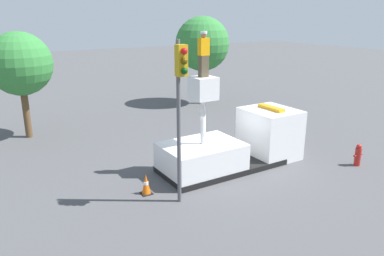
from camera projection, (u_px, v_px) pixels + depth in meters
name	position (u px, v px, depth m)	size (l,w,h in m)	color
ground_plane	(222.00, 168.00, 16.41)	(120.00, 120.00, 0.00)	#4C4C4F
bucket_truck	(236.00, 145.00, 16.53)	(6.54, 2.44, 4.10)	black
worker	(204.00, 54.00, 14.46)	(0.40, 0.26, 1.75)	brown
traffic_light_pole	(180.00, 92.00, 12.22)	(0.34, 0.57, 5.70)	#515156
fire_hydrant	(358.00, 155.00, 16.55)	(0.51, 0.27, 1.00)	#B2231E
traffic_cone_rear	(146.00, 184.00, 13.95)	(0.41, 0.41, 0.78)	black
tree_left_bg	(202.00, 44.00, 27.06)	(3.91, 3.91, 6.37)	brown
tree_right_bg	(20.00, 64.00, 19.41)	(3.31, 3.31, 5.66)	brown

